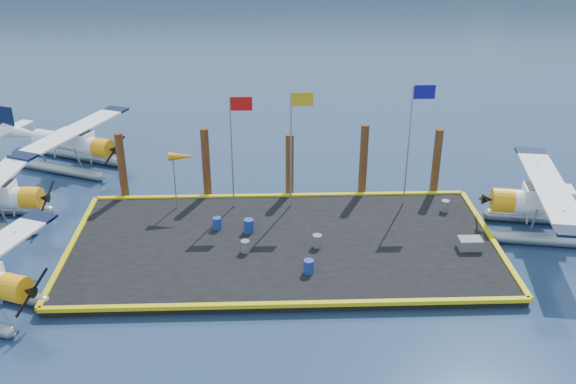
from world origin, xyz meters
name	(u,v)px	position (x,y,z in m)	size (l,w,h in m)	color
ground	(283,249)	(0.00, 0.00, 0.00)	(4000.00, 4000.00, 0.00)	#19324D
dock	(283,246)	(0.00, 0.00, 0.20)	(20.00, 10.00, 0.40)	black
dock_bumpers	(283,240)	(0.00, 0.00, 0.49)	(20.25, 10.25, 0.18)	#CDBC0C
seaplane_c	(71,145)	(-12.60, 10.23, 1.46)	(8.71, 9.16, 3.35)	#91989F
seaplane_d	(555,207)	(13.31, 1.01, 1.54)	(9.15, 10.01, 3.54)	#91989F
drum_0	(217,223)	(-3.23, 1.46, 0.70)	(0.42, 0.42, 0.59)	navy
drum_1	(309,266)	(1.03, -2.68, 0.71)	(0.44, 0.44, 0.63)	navy
drum_2	(317,241)	(1.57, -0.46, 0.71)	(0.44, 0.44, 0.61)	#5C5B61
drum_3	(245,246)	(-1.78, -0.82, 0.69)	(0.41, 0.41, 0.58)	#5C5B61
drum_4	(445,206)	(8.49, 2.93, 0.70)	(0.42, 0.42, 0.59)	#5C5B61
drum_5	(249,226)	(-1.66, 1.06, 0.74)	(0.48, 0.48, 0.68)	navy
crate	(470,244)	(8.67, -0.89, 0.67)	(1.06, 0.71, 0.53)	#5C5B61
flagpole_red	(235,136)	(-2.29, 3.80, 4.40)	(1.14, 0.08, 6.00)	#97969E
flagpole_yellow	(295,133)	(0.70, 3.80, 4.51)	(1.14, 0.08, 6.20)	#97969E
flagpole_blue	(414,128)	(6.70, 3.80, 4.69)	(1.14, 0.08, 6.50)	#97969E
windsock	(182,158)	(-5.03, 3.80, 3.23)	(1.40, 0.44, 3.12)	#97969E
piling_0	(122,168)	(-8.50, 5.40, 2.00)	(0.44, 0.44, 4.00)	#482314
piling_1	(206,165)	(-4.00, 5.40, 2.10)	(0.44, 0.44, 4.20)	#482314
piling_2	(290,168)	(0.50, 5.40, 1.90)	(0.44, 0.44, 3.80)	#482314
piling_3	(363,162)	(4.50, 5.40, 2.15)	(0.44, 0.44, 4.30)	#482314
piling_4	(436,164)	(8.50, 5.40, 2.00)	(0.44, 0.44, 4.00)	#482314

